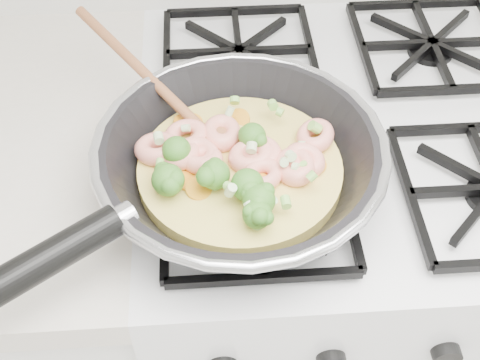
{
  "coord_description": "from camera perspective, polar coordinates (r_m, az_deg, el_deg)",
  "views": [
    {
      "loc": [
        -0.2,
        1.05,
        1.52
      ],
      "look_at": [
        -0.17,
        1.58,
        0.93
      ],
      "focal_mm": 48.47,
      "sensor_mm": 36.0,
      "label": 1
    }
  ],
  "objects": [
    {
      "name": "skillet",
      "position": [
        0.77,
        -0.42,
        1.46
      ],
      "size": [
        0.47,
        0.47,
        0.1
      ],
      "rotation": [
        0.0,
        0.0,
        0.34
      ],
      "color": "black",
      "rests_on": "stove"
    },
    {
      "name": "stove",
      "position": [
        1.26,
        7.31,
        -9.76
      ],
      "size": [
        0.6,
        0.6,
        0.92
      ],
      "color": "white",
      "rests_on": "ground"
    }
  ]
}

